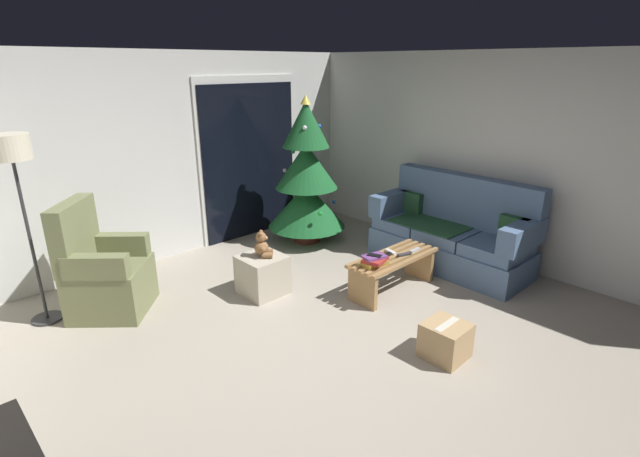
# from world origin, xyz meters

# --- Properties ---
(ground_plane) EXTENTS (7.00, 7.00, 0.00)m
(ground_plane) POSITION_xyz_m (0.00, 0.00, 0.00)
(ground_plane) COLOR #9E9384
(wall_back) EXTENTS (5.72, 0.12, 2.50)m
(wall_back) POSITION_xyz_m (0.00, 3.06, 1.25)
(wall_back) COLOR silver
(wall_back) RESTS_ON ground
(wall_right) EXTENTS (0.12, 6.00, 2.50)m
(wall_right) POSITION_xyz_m (2.86, 0.00, 1.25)
(wall_right) COLOR silver
(wall_right) RESTS_ON ground
(patio_door_frame) EXTENTS (1.60, 0.02, 2.20)m
(patio_door_frame) POSITION_xyz_m (1.22, 2.99, 1.10)
(patio_door_frame) COLOR silver
(patio_door_frame) RESTS_ON ground
(patio_door_glass) EXTENTS (1.50, 0.02, 2.10)m
(patio_door_glass) POSITION_xyz_m (1.22, 2.97, 1.05)
(patio_door_glass) COLOR black
(patio_door_glass) RESTS_ON ground
(couch) EXTENTS (0.80, 1.95, 1.08)m
(couch) POSITION_xyz_m (2.32, 0.39, 0.40)
(couch) COLOR slate
(couch) RESTS_ON ground
(coffee_table) EXTENTS (1.10, 0.40, 0.40)m
(coffee_table) POSITION_xyz_m (1.23, 0.44, 0.27)
(coffee_table) COLOR #9E7547
(coffee_table) RESTS_ON ground
(remote_white) EXTENTS (0.08, 0.16, 0.02)m
(remote_white) POSITION_xyz_m (1.28, 0.51, 0.41)
(remote_white) COLOR silver
(remote_white) RESTS_ON coffee_table
(remote_silver) EXTENTS (0.16, 0.05, 0.02)m
(remote_silver) POSITION_xyz_m (1.51, 0.36, 0.41)
(remote_silver) COLOR #ADADB2
(remote_silver) RESTS_ON coffee_table
(remote_black) EXTENTS (0.16, 0.10, 0.02)m
(remote_black) POSITION_xyz_m (1.17, 0.48, 0.41)
(remote_black) COLOR black
(remote_black) RESTS_ON coffee_table
(remote_graphite) EXTENTS (0.16, 0.09, 0.02)m
(remote_graphite) POSITION_xyz_m (1.33, 0.37, 0.41)
(remote_graphite) COLOR #333338
(remote_graphite) RESTS_ON coffee_table
(book_stack) EXTENTS (0.28, 0.25, 0.11)m
(book_stack) POSITION_xyz_m (0.90, 0.42, 0.46)
(book_stack) COLOR #B79333
(book_stack) RESTS_ON coffee_table
(cell_phone) EXTENTS (0.12, 0.16, 0.01)m
(cell_phone) POSITION_xyz_m (0.90, 0.42, 0.51)
(cell_phone) COLOR black
(cell_phone) RESTS_ON book_stack
(christmas_tree) EXTENTS (1.05, 1.05, 1.98)m
(christmas_tree) POSITION_xyz_m (1.57, 2.20, 0.88)
(christmas_tree) COLOR #4C1E19
(christmas_tree) RESTS_ON ground
(armchair) EXTENTS (0.97, 0.97, 1.13)m
(armchair) POSITION_xyz_m (-1.18, 2.12, 0.40)
(armchair) COLOR olive
(armchair) RESTS_ON ground
(floor_lamp) EXTENTS (0.32, 0.32, 1.78)m
(floor_lamp) POSITION_xyz_m (-1.69, 2.34, 1.51)
(floor_lamp) COLOR #2D2D30
(floor_lamp) RESTS_ON ground
(ottoman) EXTENTS (0.44, 0.44, 0.42)m
(ottoman) POSITION_xyz_m (0.17, 1.36, 0.21)
(ottoman) COLOR #B2A893
(ottoman) RESTS_ON ground
(teddy_bear_chestnut) EXTENTS (0.22, 0.21, 0.29)m
(teddy_bear_chestnut) POSITION_xyz_m (0.18, 1.35, 0.54)
(teddy_bear_chestnut) COLOR brown
(teddy_bear_chestnut) RESTS_ON ottoman
(cardboard_box_taped_mid_floor) EXTENTS (0.34, 0.35, 0.31)m
(cardboard_box_taped_mid_floor) POSITION_xyz_m (0.58, -0.64, 0.15)
(cardboard_box_taped_mid_floor) COLOR tan
(cardboard_box_taped_mid_floor) RESTS_ON ground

